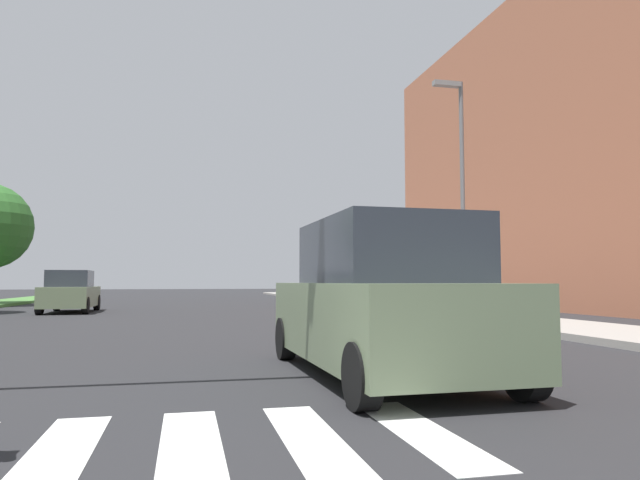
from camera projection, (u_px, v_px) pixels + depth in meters
The scene contains 6 objects.
ground_plane at pixel (176, 308), 26.30m from camera, with size 140.00×140.00×0.00m, color #262628.
crosswalk at pixel (126, 449), 4.12m from camera, with size 4.95×2.20×0.01m.
sidewalk_right at pixel (387, 306), 26.52m from camera, with size 3.00×64.00×0.15m, color #9E9991.
street_lamp_right at pixel (460, 175), 18.41m from camera, with size 1.02×0.24×7.50m.
suv_crossing at pixel (382, 303), 7.36m from camera, with size 2.06×4.64×1.97m.
sedan_midblock at pixel (70, 293), 22.61m from camera, with size 1.85×4.14×1.64m.
Camera 1 is at (0.39, 2.74, 1.20)m, focal length 32.37 mm.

